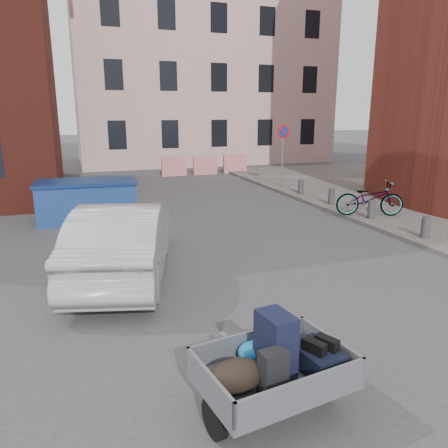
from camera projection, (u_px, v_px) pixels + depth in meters
name	position (u px, v px, depth m)	size (l,w,h in m)	color
ground	(220.00, 289.00, 8.35)	(120.00, 120.00, 0.00)	#38383A
building_pink	(200.00, 53.00, 28.61)	(16.00, 8.00, 14.00)	#BF9993
no_parking_sign	(283.00, 142.00, 18.42)	(0.60, 0.09, 2.65)	gray
bollards	(371.00, 210.00, 13.26)	(0.22, 9.02, 0.55)	#3A3A3D
barriers	(205.00, 165.00, 23.27)	(4.70, 0.18, 1.00)	red
trailer	(273.00, 367.00, 4.74)	(1.75, 1.91, 1.20)	black
dumpster	(88.00, 200.00, 13.46)	(3.07, 1.71, 1.25)	navy
silver_car	(124.00, 239.00, 8.88)	(1.63, 4.67, 1.54)	#9C9EA3
bicycle	(370.00, 198.00, 13.60)	(0.72, 2.06, 1.08)	black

